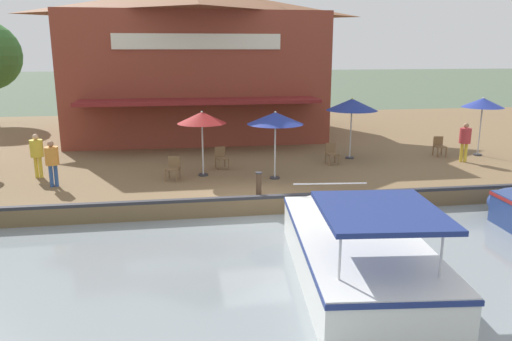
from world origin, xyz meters
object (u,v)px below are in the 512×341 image
(cafe_chair_under_first_umbrella, at_px, (173,167))
(cafe_chair_facing_river, at_px, (332,152))
(cafe_chair_mid_patio, at_px, (221,157))
(tree_downstream_bank, at_px, (155,59))
(cafe_chair_back_row_seat, at_px, (439,145))
(waterfront_restaurant, at_px, (195,61))
(patio_umbrella_far_corner, at_px, (275,118))
(person_mid_patio, at_px, (37,151))
(patio_umbrella_mid_patio_left, at_px, (202,118))
(person_at_quay_edge, at_px, (465,138))
(person_near_entrance, at_px, (52,158))
(patio_umbrella_mid_patio_right, at_px, (352,105))
(motorboat_second_along, at_px, (351,243))
(mooring_post, at_px, (259,184))
(patio_umbrella_near_quay_edge, at_px, (483,103))

(cafe_chair_under_first_umbrella, xyz_separation_m, cafe_chair_facing_river, (-1.60, 6.41, 0.00))
(cafe_chair_mid_patio, relative_size, tree_downstream_bank, 0.15)
(cafe_chair_under_first_umbrella, relative_size, cafe_chair_back_row_seat, 1.00)
(waterfront_restaurant, bearing_deg, tree_downstream_bank, -149.26)
(patio_umbrella_far_corner, distance_m, tree_downstream_bank, 15.70)
(waterfront_restaurant, distance_m, tree_downstream_bank, 4.52)
(person_mid_patio, bearing_deg, cafe_chair_facing_river, 92.65)
(patio_umbrella_mid_patio_left, relative_size, person_at_quay_edge, 1.48)
(patio_umbrella_mid_patio_left, xyz_separation_m, person_near_entrance, (0.75, -5.14, -1.17))
(patio_umbrella_mid_patio_left, bearing_deg, patio_umbrella_mid_patio_right, 107.74)
(waterfront_restaurant, relative_size, motorboat_second_along, 1.83)
(patio_umbrella_far_corner, xyz_separation_m, person_at_quay_edge, (-1.51, 8.33, -1.19))
(cafe_chair_under_first_umbrella, xyz_separation_m, motorboat_second_along, (7.01, 4.22, -0.39))
(waterfront_restaurant, height_order, cafe_chair_facing_river, waterfront_restaurant)
(patio_umbrella_mid_patio_left, relative_size, mooring_post, 3.01)
(patio_umbrella_near_quay_edge, bearing_deg, tree_downstream_bank, -130.33)
(person_near_entrance, relative_size, person_at_quay_edge, 0.98)
(cafe_chair_back_row_seat, height_order, mooring_post, cafe_chair_back_row_seat)
(patio_umbrella_mid_patio_right, bearing_deg, tree_downstream_bank, -144.39)
(patio_umbrella_mid_patio_right, bearing_deg, patio_umbrella_near_quay_edge, 87.41)
(cafe_chair_mid_patio, bearing_deg, waterfront_restaurant, -176.11)
(waterfront_restaurant, height_order, patio_umbrella_mid_patio_left, waterfront_restaurant)
(patio_umbrella_near_quay_edge, bearing_deg, waterfront_restaurant, -124.60)
(waterfront_restaurant, xyz_separation_m, cafe_chair_mid_patio, (9.08, 0.62, -3.49))
(patio_umbrella_mid_patio_left, distance_m, cafe_chair_facing_river, 5.70)
(person_near_entrance, distance_m, person_mid_patio, 1.61)
(waterfront_restaurant, distance_m, cafe_chair_mid_patio, 9.75)
(waterfront_restaurant, height_order, patio_umbrella_mid_patio_right, waterfront_restaurant)
(cafe_chair_under_first_umbrella, bearing_deg, patio_umbrella_mid_patio_right, 108.41)
(cafe_chair_mid_patio, height_order, cafe_chair_back_row_seat, same)
(patio_umbrella_mid_patio_right, height_order, person_near_entrance, patio_umbrella_mid_patio_right)
(cafe_chair_under_first_umbrella, height_order, mooring_post, cafe_chair_under_first_umbrella)
(waterfront_restaurant, height_order, person_mid_patio, waterfront_restaurant)
(patio_umbrella_near_quay_edge, bearing_deg, motorboat_second_along, -44.64)
(person_at_quay_edge, bearing_deg, cafe_chair_mid_patio, -92.19)
(person_at_quay_edge, distance_m, tree_downstream_bank, 18.90)
(patio_umbrella_mid_patio_right, bearing_deg, cafe_chair_back_row_seat, 88.59)
(cafe_chair_facing_river, bearing_deg, person_mid_patio, -87.35)
(patio_umbrella_mid_patio_left, height_order, cafe_chair_mid_patio, patio_umbrella_mid_patio_left)
(cafe_chair_back_row_seat, bearing_deg, patio_umbrella_mid_patio_left, -79.45)
(waterfront_restaurant, relative_size, person_near_entrance, 8.40)
(cafe_chair_mid_patio, bearing_deg, cafe_chair_back_row_seat, 95.24)
(waterfront_restaurant, bearing_deg, patio_umbrella_mid_patio_left, -0.87)
(patio_umbrella_mid_patio_left, bearing_deg, tree_downstream_bank, -171.26)
(patio_umbrella_near_quay_edge, xyz_separation_m, cafe_chair_mid_patio, (0.73, -11.49, -1.85))
(cafe_chair_facing_river, bearing_deg, person_at_quay_edge, 85.17)
(patio_umbrella_near_quay_edge, distance_m, person_mid_patio, 18.32)
(person_near_entrance, height_order, tree_downstream_bank, tree_downstream_bank)
(cafe_chair_under_first_umbrella, xyz_separation_m, tree_downstream_bank, (-14.48, -1.06, 3.49))
(patio_umbrella_mid_patio_left, bearing_deg, person_near_entrance, -81.71)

